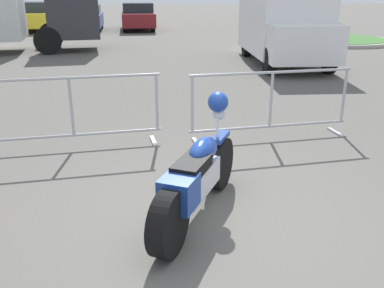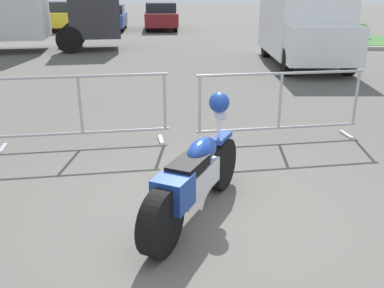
# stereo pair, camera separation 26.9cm
# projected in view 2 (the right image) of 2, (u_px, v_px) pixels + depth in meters

# --- Properties ---
(ground_plane) EXTENTS (120.00, 120.00, 0.00)m
(ground_plane) POSITION_uv_depth(u_px,v_px,m) (210.00, 222.00, 4.35)
(ground_plane) COLOR #54514C
(motorcycle) EXTENTS (1.16, 1.91, 1.18)m
(motorcycle) POSITION_uv_depth(u_px,v_px,m) (195.00, 176.00, 4.33)
(motorcycle) COLOR black
(motorcycle) RESTS_ON ground
(crowd_barrier_near) EXTENTS (2.58, 0.63, 1.07)m
(crowd_barrier_near) POSITION_uv_depth(u_px,v_px,m) (81.00, 110.00, 6.28)
(crowd_barrier_near) COLOR #9EA0A5
(crowd_barrier_near) RESTS_ON ground
(crowd_barrier_far) EXTENTS (2.58, 0.63, 1.07)m
(crowd_barrier_far) POSITION_uv_depth(u_px,v_px,m) (280.00, 105.00, 6.51)
(crowd_barrier_far) COLOR #9EA0A5
(crowd_barrier_far) RESTS_ON ground
(delivery_van) EXTENTS (2.32, 5.13, 2.31)m
(delivery_van) POSITION_uv_depth(u_px,v_px,m) (304.00, 23.00, 12.97)
(delivery_van) COLOR white
(delivery_van) RESTS_ON ground
(parked_car_silver) EXTENTS (1.68, 4.10, 1.39)m
(parked_car_silver) POSITION_uv_depth(u_px,v_px,m) (7.00, 18.00, 23.36)
(parked_car_silver) COLOR #B7BABF
(parked_car_silver) RESTS_ON ground
(parked_car_yellow) EXTENTS (1.84, 4.50, 1.53)m
(parked_car_yellow) POSITION_uv_depth(u_px,v_px,m) (60.00, 16.00, 23.87)
(parked_car_yellow) COLOR yellow
(parked_car_yellow) RESTS_ON ground
(parked_car_blue) EXTENTS (1.65, 4.03, 1.37)m
(parked_car_blue) POSITION_uv_depth(u_px,v_px,m) (110.00, 17.00, 23.77)
(parked_car_blue) COLOR #284799
(parked_car_blue) RESTS_ON ground
(parked_car_maroon) EXTENTS (1.77, 4.33, 1.47)m
(parked_car_maroon) POSITION_uv_depth(u_px,v_px,m) (161.00, 16.00, 23.99)
(parked_car_maroon) COLOR maroon
(parked_car_maroon) RESTS_ON ground
(planter_island) EXTENTS (4.56, 4.56, 1.04)m
(planter_island) POSITION_uv_depth(u_px,v_px,m) (357.00, 38.00, 18.39)
(planter_island) COLOR #ADA89E
(planter_island) RESTS_ON ground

